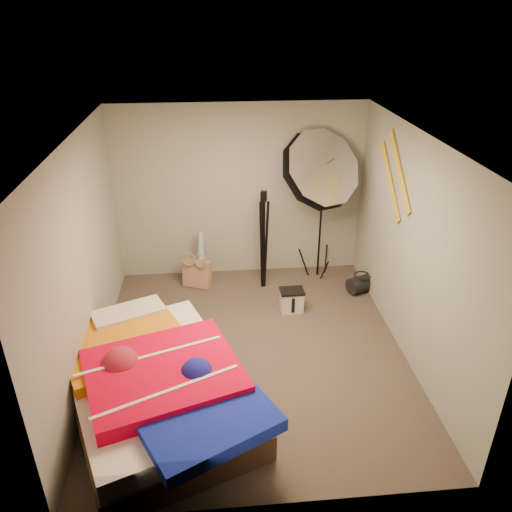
{
  "coord_description": "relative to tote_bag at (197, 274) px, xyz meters",
  "views": [
    {
      "loc": [
        -0.39,
        -4.68,
        3.66
      ],
      "look_at": [
        0.1,
        0.6,
        0.95
      ],
      "focal_mm": 35.0,
      "sensor_mm": 36.0,
      "label": 1
    }
  ],
  "objects": [
    {
      "name": "ceiling",
      "position": [
        0.65,
        -1.59,
        2.3
      ],
      "size": [
        4.0,
        4.0,
        0.0
      ],
      "primitive_type": "plane",
      "rotation": [
        3.14,
        0.0,
        0.0
      ],
      "color": "silver",
      "rests_on": "wall_back"
    },
    {
      "name": "floor",
      "position": [
        0.65,
        -1.59,
        -0.2
      ],
      "size": [
        4.0,
        4.0,
        0.0
      ],
      "primitive_type": "plane",
      "color": "#4C4238",
      "rests_on": "ground"
    },
    {
      "name": "tote_bag",
      "position": [
        0.0,
        0.0,
        0.0
      ],
      "size": [
        0.43,
        0.31,
        0.41
      ],
      "primitive_type": "cube",
      "rotation": [
        -0.14,
        0.0,
        -0.39
      ],
      "color": "tan",
      "rests_on": "floor"
    },
    {
      "name": "camera_tripod",
      "position": [
        0.94,
        -0.09,
        0.63
      ],
      "size": [
        0.1,
        0.1,
        1.44
      ],
      "color": "black",
      "rests_on": "floor"
    },
    {
      "name": "wall_back",
      "position": [
        0.65,
        0.41,
        1.05
      ],
      "size": [
        3.5,
        0.0,
        3.5
      ],
      "primitive_type": "plane",
      "rotation": [
        1.57,
        0.0,
        0.0
      ],
      "color": "#999C8D",
      "rests_on": "floor"
    },
    {
      "name": "wall_stripe_lower",
      "position": [
        2.38,
        -0.74,
        1.55
      ],
      "size": [
        0.02,
        0.91,
        0.78
      ],
      "primitive_type": "cube",
      "rotation": [
        0.7,
        0.0,
        0.0
      ],
      "color": "gold",
      "rests_on": "wall_right"
    },
    {
      "name": "bed",
      "position": [
        -0.37,
        -2.43,
        0.12
      ],
      "size": [
        2.29,
        2.62,
        0.64
      ],
      "color": "#472E21",
      "rests_on": "floor"
    },
    {
      "name": "wall_stripe_upper",
      "position": [
        2.38,
        -0.99,
        1.75
      ],
      "size": [
        0.02,
        0.91,
        0.78
      ],
      "primitive_type": "cube",
      "rotation": [
        0.7,
        0.0,
        0.0
      ],
      "color": "gold",
      "rests_on": "wall_right"
    },
    {
      "name": "wrapping_roll",
      "position": [
        0.07,
        0.13,
        0.19
      ],
      "size": [
        0.14,
        0.23,
        0.77
      ],
      "primitive_type": "cylinder",
      "rotation": [
        -0.17,
        0.0,
        -0.23
      ],
      "color": "#5887B5",
      "rests_on": "floor"
    },
    {
      "name": "duffel_bag",
      "position": [
        2.3,
        -0.37,
        -0.08
      ],
      "size": [
        0.45,
        0.37,
        0.24
      ],
      "primitive_type": "cylinder",
      "rotation": [
        0.0,
        1.57,
        0.4
      ],
      "color": "black",
      "rests_on": "floor"
    },
    {
      "name": "camera_case",
      "position": [
        1.25,
        -0.77,
        -0.05
      ],
      "size": [
        0.3,
        0.22,
        0.29
      ],
      "primitive_type": "cube",
      "rotation": [
        0.0,
        0.0,
        0.03
      ],
      "color": "silver",
      "rests_on": "floor"
    },
    {
      "name": "wall_front",
      "position": [
        0.65,
        -3.59,
        1.05
      ],
      "size": [
        3.5,
        0.0,
        3.5
      ],
      "primitive_type": "plane",
      "rotation": [
        -1.57,
        0.0,
        0.0
      ],
      "color": "#999C8D",
      "rests_on": "floor"
    },
    {
      "name": "wall_left",
      "position": [
        -1.1,
        -1.59,
        1.05
      ],
      "size": [
        0.0,
        4.0,
        4.0
      ],
      "primitive_type": "plane",
      "rotation": [
        1.57,
        0.0,
        1.57
      ],
      "color": "#999C8D",
      "rests_on": "floor"
    },
    {
      "name": "photo_umbrella",
      "position": [
        1.66,
        -0.03,
        1.47
      ],
      "size": [
        1.2,
        1.14,
        2.33
      ],
      "color": "black",
      "rests_on": "floor"
    },
    {
      "name": "wall_right",
      "position": [
        2.4,
        -1.59,
        1.05
      ],
      "size": [
        0.0,
        4.0,
        4.0
      ],
      "primitive_type": "plane",
      "rotation": [
        1.57,
        0.0,
        -1.57
      ],
      "color": "#999C8D",
      "rests_on": "floor"
    }
  ]
}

